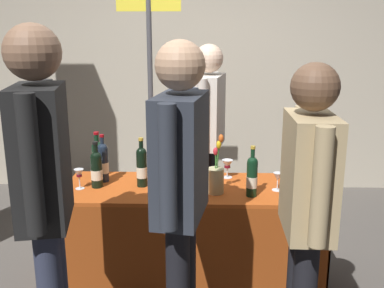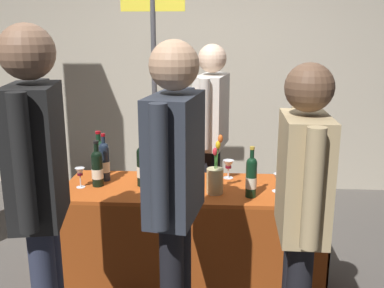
{
  "view_description": "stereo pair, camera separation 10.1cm",
  "coord_description": "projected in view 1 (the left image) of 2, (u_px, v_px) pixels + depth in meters",
  "views": [
    {
      "loc": [
        0.08,
        -2.82,
        1.75
      ],
      "look_at": [
        0.0,
        0.0,
        1.02
      ],
      "focal_mm": 41.2,
      "sensor_mm": 36.0,
      "label": 1
    },
    {
      "loc": [
        0.18,
        -2.82,
        1.75
      ],
      "look_at": [
        0.0,
        0.0,
        1.02
      ],
      "focal_mm": 41.2,
      "sensor_mm": 36.0,
      "label": 2
    }
  ],
  "objects": [
    {
      "name": "taster_foreground_centre",
      "position": [
        44.0,
        183.0,
        2.01
      ],
      "size": [
        0.28,
        0.55,
        1.79
      ],
      "rotation": [
        0.0,
        0.0,
        1.76
      ],
      "color": "#2D3347",
      "rests_on": "ground_plane"
    },
    {
      "name": "vendor_presenter",
      "position": [
        208.0,
        125.0,
        3.61
      ],
      "size": [
        0.29,
        0.62,
        1.65
      ],
      "rotation": [
        0.0,
        0.0,
        -1.76
      ],
      "color": "black",
      "rests_on": "ground_plane"
    },
    {
      "name": "featured_wine_bottle",
      "position": [
        252.0,
        176.0,
        2.79
      ],
      "size": [
        0.07,
        0.07,
        0.33
      ],
      "color": "black",
      "rests_on": "tasting_table"
    },
    {
      "name": "display_bottle_1",
      "position": [
        97.0,
        158.0,
        3.17
      ],
      "size": [
        0.08,
        0.08,
        0.33
      ],
      "color": "black",
      "rests_on": "tasting_table"
    },
    {
      "name": "display_bottle_4",
      "position": [
        175.0,
        165.0,
        3.0
      ],
      "size": [
        0.07,
        0.07,
        0.32
      ],
      "color": "black",
      "rests_on": "tasting_table"
    },
    {
      "name": "wine_glass_near_taster",
      "position": [
        278.0,
        178.0,
        2.9
      ],
      "size": [
        0.07,
        0.07,
        0.12
      ],
      "color": "silver",
      "rests_on": "tasting_table"
    },
    {
      "name": "tasting_table",
      "position": [
        192.0,
        218.0,
        3.05
      ],
      "size": [
        1.75,
        0.63,
        0.72
      ],
      "color": "#B74C19",
      "rests_on": "ground_plane"
    },
    {
      "name": "taster_foreground_right",
      "position": [
        181.0,
        181.0,
        2.15
      ],
      "size": [
        0.28,
        0.59,
        1.72
      ],
      "rotation": [
        0.0,
        0.0,
        1.41
      ],
      "color": "black",
      "rests_on": "ground_plane"
    },
    {
      "name": "booth_signpost",
      "position": [
        151.0,
        91.0,
        3.74
      ],
      "size": [
        0.53,
        0.04,
        2.08
      ],
      "color": "#47474C",
      "rests_on": "ground_plane"
    },
    {
      "name": "taster_foreground_left",
      "position": [
        307.0,
        200.0,
        2.11
      ],
      "size": [
        0.22,
        0.57,
        1.62
      ],
      "rotation": [
        0.0,
        0.0,
        1.54
      ],
      "color": "black",
      "rests_on": "ground_plane"
    },
    {
      "name": "back_partition",
      "position": [
        198.0,
        59.0,
        4.82
      ],
      "size": [
        5.99,
        0.12,
        2.9
      ],
      "primitive_type": "cube",
      "color": "#B2A893",
      "rests_on": "ground_plane"
    },
    {
      "name": "wine_glass_mid",
      "position": [
        79.0,
        174.0,
        2.93
      ],
      "size": [
        0.07,
        0.07,
        0.14
      ],
      "color": "silver",
      "rests_on": "tasting_table"
    },
    {
      "name": "ground_plane",
      "position": [
        192.0,
        281.0,
        3.17
      ],
      "size": [
        12.0,
        12.0,
        0.0
      ],
      "primitive_type": "plane",
      "color": "#514C47"
    },
    {
      "name": "display_bottle_0",
      "position": [
        96.0,
        168.0,
        2.95
      ],
      "size": [
        0.08,
        0.08,
        0.32
      ],
      "color": "black",
      "rests_on": "tasting_table"
    },
    {
      "name": "flower_vase",
      "position": [
        216.0,
        178.0,
        2.85
      ],
      "size": [
        0.11,
        0.11,
        0.4
      ],
      "color": "tan",
      "rests_on": "tasting_table"
    },
    {
      "name": "wine_glass_near_vendor",
      "position": [
        227.0,
        165.0,
        3.15
      ],
      "size": [
        0.08,
        0.08,
        0.13
      ],
      "color": "silver",
      "rests_on": "tasting_table"
    },
    {
      "name": "display_bottle_3",
      "position": [
        103.0,
        162.0,
        3.07
      ],
      "size": [
        0.07,
        0.07,
        0.34
      ],
      "color": "#192333",
      "rests_on": "tasting_table"
    },
    {
      "name": "display_bottle_2",
      "position": [
        142.0,
        166.0,
        2.97
      ],
      "size": [
        0.07,
        0.07,
        0.34
      ],
      "color": "black",
      "rests_on": "tasting_table"
    }
  ]
}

